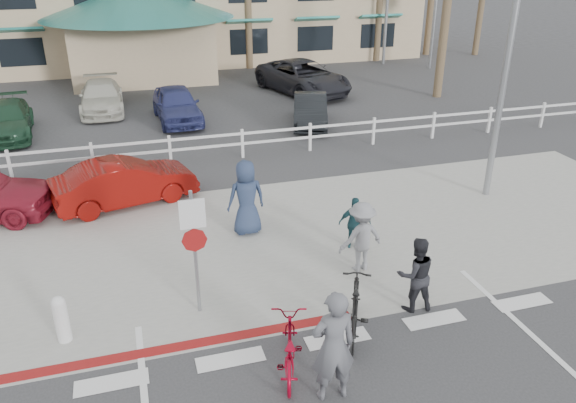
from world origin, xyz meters
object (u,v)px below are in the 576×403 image
object	(u,v)px
bike_red	(289,347)
sign_post	(195,247)
car_white_sedan	(125,182)
bike_black	(355,308)

from	to	relation	value
bike_red	sign_post	bearing A→B (deg)	-43.00
car_white_sedan	bike_red	bearing A→B (deg)	-177.11
sign_post	bike_black	size ratio (longest dim) A/B	1.56
sign_post	bike_black	bearing A→B (deg)	-29.50
bike_red	bike_black	world-z (taller)	bike_black
sign_post	car_white_sedan	world-z (taller)	sign_post
car_white_sedan	bike_black	bearing A→B (deg)	-166.03
bike_black	car_white_sedan	size ratio (longest dim) A/B	0.48
bike_red	bike_black	bearing A→B (deg)	-140.76
sign_post	bike_red	distance (m)	2.62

